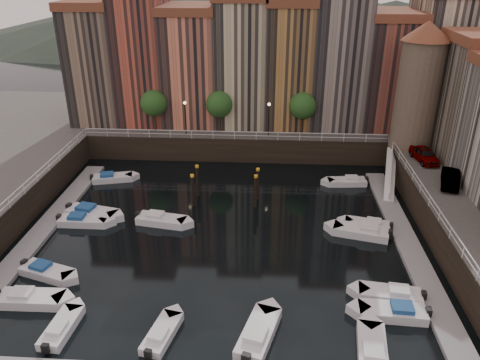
# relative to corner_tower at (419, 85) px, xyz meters

# --- Properties ---
(ground) EXTENTS (200.00, 200.00, 0.00)m
(ground) POSITION_rel_corner_tower_xyz_m (-20.00, -14.50, -10.19)
(ground) COLOR black
(ground) RESTS_ON ground
(quay_far) EXTENTS (80.00, 20.00, 3.00)m
(quay_far) POSITION_rel_corner_tower_xyz_m (-20.00, 11.50, -8.69)
(quay_far) COLOR black
(quay_far) RESTS_ON ground
(dock_left) EXTENTS (2.00, 28.00, 0.35)m
(dock_left) POSITION_rel_corner_tower_xyz_m (-36.20, -15.50, -10.02)
(dock_left) COLOR gray
(dock_left) RESTS_ON ground
(dock_right) EXTENTS (2.00, 28.00, 0.35)m
(dock_right) POSITION_rel_corner_tower_xyz_m (-3.80, -15.50, -10.02)
(dock_right) COLOR gray
(dock_right) RESTS_ON ground
(mountains) EXTENTS (145.00, 100.00, 18.00)m
(mountains) POSITION_rel_corner_tower_xyz_m (-18.28, 95.50, -2.28)
(mountains) COLOR #2D382D
(mountains) RESTS_ON ground
(far_terrace) EXTENTS (48.70, 10.30, 17.50)m
(far_terrace) POSITION_rel_corner_tower_xyz_m (-16.69, 9.00, 0.76)
(far_terrace) COLOR #7F6750
(far_terrace) RESTS_ON quay_far
(corner_tower) EXTENTS (5.20, 5.20, 13.80)m
(corner_tower) POSITION_rel_corner_tower_xyz_m (0.00, 0.00, 0.00)
(corner_tower) COLOR #6B5B4C
(corner_tower) RESTS_ON quay_right
(promenade_trees) EXTENTS (21.20, 3.20, 5.20)m
(promenade_trees) POSITION_rel_corner_tower_xyz_m (-21.33, 3.70, -3.61)
(promenade_trees) COLOR black
(promenade_trees) RESTS_ON quay_far
(street_lamps) EXTENTS (10.36, 0.36, 4.18)m
(street_lamps) POSITION_rel_corner_tower_xyz_m (-21.00, 2.70, -4.30)
(street_lamps) COLOR black
(street_lamps) RESTS_ON quay_far
(railings) EXTENTS (36.08, 34.04, 0.52)m
(railings) POSITION_rel_corner_tower_xyz_m (-20.00, -9.62, -6.41)
(railings) COLOR white
(railings) RESTS_ON ground
(gangway) EXTENTS (2.78, 8.32, 3.73)m
(gangway) POSITION_rel_corner_tower_xyz_m (-2.90, -4.50, -8.28)
(gangway) COLOR white
(gangway) RESTS_ON ground
(mooring_pilings) EXTENTS (6.70, 2.63, 3.78)m
(mooring_pilings) POSITION_rel_corner_tower_xyz_m (-20.13, -8.85, -8.54)
(mooring_pilings) COLOR black
(mooring_pilings) RESTS_ON ground
(boat_left_0) EXTENTS (4.96, 1.88, 1.14)m
(boat_left_0) POSITION_rel_corner_tower_xyz_m (-32.75, -25.22, -9.81)
(boat_left_0) COLOR silver
(boat_left_0) RESTS_ON ground
(boat_left_1) EXTENTS (4.67, 2.89, 1.05)m
(boat_left_1) POSITION_rel_corner_tower_xyz_m (-33.00, -21.95, -9.84)
(boat_left_1) COLOR silver
(boat_left_1) RESTS_ON ground
(boat_left_2) EXTENTS (4.74, 1.73, 1.09)m
(boat_left_2) POSITION_rel_corner_tower_xyz_m (-33.06, -14.09, -9.83)
(boat_left_2) COLOR silver
(boat_left_2) RESTS_ON ground
(boat_left_3) EXTENTS (5.35, 2.93, 1.20)m
(boat_left_3) POSITION_rel_corner_tower_xyz_m (-32.76, -12.61, -9.79)
(boat_left_3) COLOR silver
(boat_left_3) RESTS_ON ground
(boat_left_4) EXTENTS (4.66, 2.64, 1.04)m
(boat_left_4) POSITION_rel_corner_tower_xyz_m (-33.32, -4.58, -9.84)
(boat_left_4) COLOR silver
(boat_left_4) RESTS_ON ground
(boat_right_0) EXTENTS (4.89, 2.01, 1.11)m
(boat_right_0) POSITION_rel_corner_tower_xyz_m (-7.10, -25.01, -9.82)
(boat_right_0) COLOR silver
(boat_right_0) RESTS_ON ground
(boat_right_1) EXTENTS (4.81, 2.28, 1.08)m
(boat_right_1) POSITION_rel_corner_tower_xyz_m (-6.83, -23.09, -9.83)
(boat_right_1) COLOR silver
(boat_right_1) RESTS_ON ground
(boat_right_2) EXTENTS (5.22, 2.98, 1.17)m
(boat_right_2) POSITION_rel_corner_tower_xyz_m (-7.44, -14.50, -9.80)
(boat_right_2) COLOR silver
(boat_right_2) RESTS_ON ground
(boat_right_3) EXTENTS (4.38, 2.44, 0.98)m
(boat_right_3) POSITION_rel_corner_tower_xyz_m (-6.64, -13.13, -9.86)
(boat_right_3) COLOR silver
(boat_right_3) RESTS_ON ground
(boat_right_4) EXTENTS (4.47, 1.95, 1.01)m
(boat_right_4) POSITION_rel_corner_tower_xyz_m (-7.19, -3.91, -9.85)
(boat_right_4) COLOR silver
(boat_right_4) RESTS_ON ground
(boat_near_0) EXTENTS (1.81, 4.25, 0.96)m
(boat_near_0) POSITION_rel_corner_tower_xyz_m (-29.34, -27.90, -9.87)
(boat_near_0) COLOR silver
(boat_near_0) RESTS_ON ground
(boat_near_1) EXTENTS (2.28, 4.20, 0.94)m
(boat_near_1) POSITION_rel_corner_tower_xyz_m (-22.62, -28.02, -9.88)
(boat_near_1) COLOR silver
(boat_near_1) RESTS_ON ground
(boat_near_2) EXTENTS (3.09, 5.23, 1.17)m
(boat_near_2) POSITION_rel_corner_tower_xyz_m (-16.36, -27.74, -9.80)
(boat_near_2) COLOR silver
(boat_near_2) RESTS_ON ground
(boat_near_3) EXTENTS (2.32, 4.90, 1.10)m
(boat_near_3) POSITION_rel_corner_tower_xyz_m (-9.27, -28.67, -9.82)
(boat_near_3) COLOR silver
(boat_near_3) RESTS_ON ground
(car_a) EXTENTS (2.50, 4.67, 1.51)m
(car_a) POSITION_rel_corner_tower_xyz_m (0.41, -4.20, -6.44)
(car_a) COLOR gray
(car_a) RESTS_ON quay_right
(car_b) EXTENTS (2.77, 4.59, 1.43)m
(car_b) POSITION_rel_corner_tower_xyz_m (1.09, -10.08, -6.48)
(car_b) COLOR gray
(car_b) RESTS_ON quay_right
(boat_extra_318) EXTENTS (4.99, 2.53, 1.12)m
(boat_extra_318) POSITION_rel_corner_tower_xyz_m (-25.85, -13.51, -9.82)
(boat_extra_318) COLOR silver
(boat_extra_318) RESTS_ON ground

